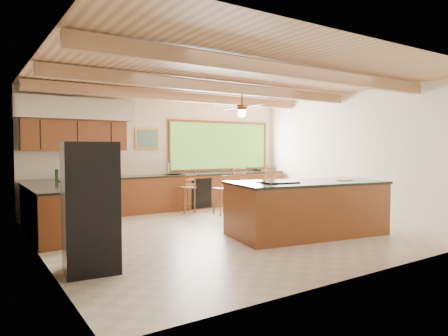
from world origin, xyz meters
TOP-DOWN VIEW (x-y plane):
  - ground at (0.00, 0.00)m, footprint 7.20×7.20m
  - room_shell at (-0.17, 0.65)m, footprint 7.27×6.54m
  - counter_run at (-0.82, 2.52)m, footprint 7.12×3.10m
  - island at (0.82, -1.12)m, footprint 3.05×1.82m
  - refrigerator at (-3.15, -1.20)m, footprint 0.73×0.71m
  - bar_stool_a at (0.10, 2.25)m, footprint 0.41×0.41m
  - bar_stool_b at (0.71, 1.54)m, footprint 0.38×0.38m
  - bar_stool_c at (1.79, 2.39)m, footprint 0.53×0.53m
  - bar_stool_d at (2.59, 2.15)m, footprint 0.42×0.42m

SIDE VIEW (x-z plane):
  - ground at x=0.00m, z-range 0.00..0.00m
  - counter_run at x=-0.82m, z-range -0.16..1.09m
  - island at x=0.82m, z-range -0.01..1.01m
  - bar_stool_b at x=0.71m, z-range 0.10..1.14m
  - bar_stool_a at x=0.10m, z-range 0.10..1.15m
  - bar_stool_c at x=1.79m, z-range 0.11..1.25m
  - bar_stool_d at x=2.59m, z-range 0.11..1.26m
  - refrigerator at x=-3.15m, z-range 0.00..1.70m
  - room_shell at x=-0.17m, z-range 0.70..3.72m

